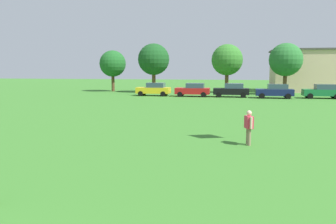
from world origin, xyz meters
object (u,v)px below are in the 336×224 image
(adult_bystander, at_px, (249,125))
(tree_left, at_px, (154,59))
(parked_car_navy_3, at_px, (275,91))
(parked_car_black_2, at_px, (232,90))
(parked_car_red_1, at_px, (193,90))
(tree_far_left, at_px, (113,64))
(tree_right, at_px, (227,60))
(parked_car_green_4, at_px, (323,91))
(tree_far_right, at_px, (286,60))
(parked_car_yellow_0, at_px, (154,89))

(adult_bystander, bearing_deg, tree_left, 4.92)
(parked_car_navy_3, bearing_deg, parked_car_black_2, -8.51)
(parked_car_red_1, bearing_deg, tree_far_left, -29.98)
(adult_bystander, xyz_separation_m, parked_car_red_1, (-5.71, 27.15, -0.09))
(adult_bystander, relative_size, tree_right, 0.23)
(parked_car_green_4, height_order, tree_far_left, tree_far_left)
(tree_left, bearing_deg, tree_far_left, 169.85)
(parked_car_green_4, distance_m, tree_far_right, 7.53)
(tree_left, relative_size, tree_far_right, 1.04)
(parked_car_yellow_0, bearing_deg, tree_far_right, -162.74)
(tree_far_left, bearing_deg, tree_right, 0.89)
(parked_car_black_2, bearing_deg, parked_car_yellow_0, -0.98)
(parked_car_navy_3, relative_size, tree_left, 0.60)
(parked_car_green_4, xyz_separation_m, tree_left, (-21.90, 6.46, 3.97))
(parked_car_red_1, relative_size, tree_left, 0.60)
(tree_far_left, height_order, tree_right, tree_right)
(tree_far_right, bearing_deg, tree_right, 162.29)
(parked_car_navy_3, height_order, parked_car_green_4, same)
(parked_car_red_1, relative_size, parked_car_green_4, 1.00)
(parked_car_navy_3, distance_m, tree_far_right, 7.50)
(parked_car_red_1, xyz_separation_m, parked_car_navy_3, (9.83, -0.67, 0.00))
(adult_bystander, height_order, parked_car_black_2, parked_car_black_2)
(parked_car_yellow_0, height_order, parked_car_navy_3, same)
(parked_car_black_2, relative_size, tree_left, 0.60)
(parked_car_green_4, bearing_deg, tree_left, -16.43)
(adult_bystander, height_order, parked_car_red_1, parked_car_red_1)
(tree_far_right, bearing_deg, tree_far_left, 174.96)
(adult_bystander, height_order, tree_right, tree_right)
(parked_car_yellow_0, relative_size, parked_car_black_2, 1.00)
(parked_car_yellow_0, height_order, parked_car_black_2, same)
(parked_car_green_4, xyz_separation_m, tree_far_right, (-3.54, 5.46, 3.80))
(parked_car_navy_3, height_order, tree_left, tree_left)
(parked_car_navy_3, relative_size, tree_far_right, 0.62)
(parked_car_green_4, bearing_deg, parked_car_red_1, 0.17)
(adult_bystander, height_order, tree_far_right, tree_far_right)
(parked_car_black_2, bearing_deg, tree_far_left, -22.79)
(parked_car_black_2, relative_size, tree_far_left, 0.68)
(parked_car_yellow_0, bearing_deg, tree_left, -76.66)
(parked_car_black_2, bearing_deg, parked_car_red_1, 1.05)
(parked_car_navy_3, relative_size, tree_far_left, 0.68)
(parked_car_red_1, distance_m, parked_car_black_2, 4.78)
(parked_car_green_4, height_order, tree_right, tree_right)
(adult_bystander, xyz_separation_m, tree_left, (-12.32, 33.66, 3.89))
(parked_car_black_2, height_order, parked_car_navy_3, same)
(adult_bystander, height_order, parked_car_green_4, parked_car_green_4)
(tree_left, bearing_deg, adult_bystander, -69.90)
(tree_far_left, bearing_deg, parked_car_yellow_0, -42.12)
(parked_car_navy_3, distance_m, tree_far_left, 24.91)
(parked_car_green_4, relative_size, tree_far_left, 0.68)
(parked_car_black_2, distance_m, parked_car_navy_3, 5.11)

